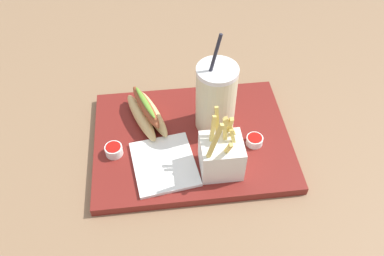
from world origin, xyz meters
The scene contains 8 objects.
ground_plane centered at (0.00, 0.00, -0.01)m, with size 2.40×2.40×0.02m, color #8C6B4C.
food_tray centered at (0.00, 0.00, 0.01)m, with size 0.42×0.32×0.02m, color maroon.
soda_cup centered at (-0.05, -0.03, 0.10)m, with size 0.09×0.09×0.24m.
fries_basket centered at (-0.05, 0.09, 0.06)m, with size 0.08×0.08×0.16m.
hot_dog_1 centered at (0.09, -0.06, 0.04)m, with size 0.10×0.16×0.06m.
ketchup_cup_1 centered at (0.17, 0.03, 0.03)m, with size 0.04×0.04×0.02m.
ketchup_cup_2 centered at (-0.13, 0.03, 0.03)m, with size 0.04×0.04×0.02m.
napkin_stack centered at (0.06, 0.07, 0.02)m, with size 0.12×0.14×0.01m, color white.
Camera 1 is at (0.07, 0.56, 0.68)m, focal length 37.46 mm.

